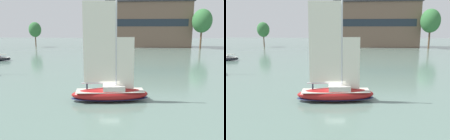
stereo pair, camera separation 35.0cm
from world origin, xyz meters
The scene contains 8 objects.
ground_plane centered at (0.00, 0.00, 0.00)m, with size 400.00×400.00×0.00m, color slate.
waterfront_building centered at (11.04, 86.78, 11.20)m, with size 41.86×13.28×22.30m.
tree_shore_left centered at (-44.92, 80.00, 8.61)m, with size 5.98×5.98×12.30m.
tree_shore_center centered at (-10.42, 84.88, 13.73)m, with size 9.53×9.53×19.62m.
tree_shore_right centered at (34.52, 77.86, 12.52)m, with size 8.69×8.69×17.88m.
sailboat_main centered at (0.01, 0.00, 1.06)m, with size 9.97×4.03×13.31m.
sailboat_moored_mid_channel centered at (-35.06, 32.15, 0.67)m, with size 7.42×3.13×9.90m.
channel_buoy centered at (-1.66, 14.65, 0.78)m, with size 1.09×1.09×1.98m.
Camera 2 is at (2.84, -26.17, 8.85)m, focal length 35.00 mm.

